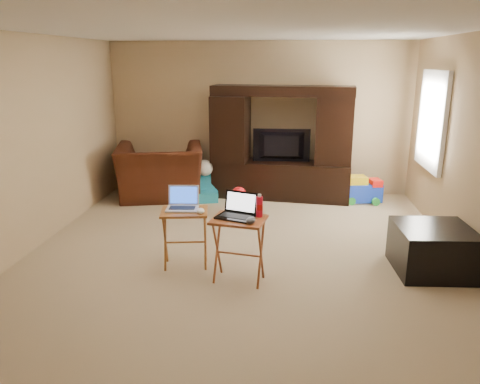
# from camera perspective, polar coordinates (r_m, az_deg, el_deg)

# --- Properties ---
(floor) EXTENTS (5.50, 5.50, 0.00)m
(floor) POSITION_cam_1_polar(r_m,az_deg,el_deg) (5.60, 0.22, -7.34)
(floor) COLOR tan
(floor) RESTS_ON ground
(ceiling) EXTENTS (5.50, 5.50, 0.00)m
(ceiling) POSITION_cam_1_polar(r_m,az_deg,el_deg) (5.15, 0.25, 19.14)
(ceiling) COLOR silver
(ceiling) RESTS_ON ground
(wall_back) EXTENTS (5.00, 0.00, 5.00)m
(wall_back) POSITION_cam_1_polar(r_m,az_deg,el_deg) (7.94, 2.29, 8.95)
(wall_back) COLOR tan
(wall_back) RESTS_ON ground
(wall_front) EXTENTS (5.00, 0.00, 5.00)m
(wall_front) POSITION_cam_1_polar(r_m,az_deg,el_deg) (2.61, -6.00, -5.75)
(wall_front) COLOR tan
(wall_front) RESTS_ON ground
(wall_left) EXTENTS (0.00, 5.50, 5.50)m
(wall_left) POSITION_cam_1_polar(r_m,az_deg,el_deg) (6.02, -24.27, 5.34)
(wall_left) COLOR tan
(wall_left) RESTS_ON ground
(wall_right) EXTENTS (0.00, 5.50, 5.50)m
(wall_right) POSITION_cam_1_polar(r_m,az_deg,el_deg) (5.57, 26.84, 4.27)
(wall_right) COLOR tan
(wall_right) RESTS_ON ground
(window_pane) EXTENTS (0.00, 1.20, 1.20)m
(window_pane) POSITION_cam_1_polar(r_m,az_deg,el_deg) (6.99, 22.52, 8.06)
(window_pane) COLOR white
(window_pane) RESTS_ON ground
(window_frame) EXTENTS (0.06, 1.14, 1.34)m
(window_frame) POSITION_cam_1_polar(r_m,az_deg,el_deg) (6.99, 22.36, 8.07)
(window_frame) COLOR white
(window_frame) RESTS_ON ground
(entertainment_center) EXTENTS (2.26, 0.77, 1.81)m
(entertainment_center) POSITION_cam_1_polar(r_m,az_deg,el_deg) (7.58, 5.08, 5.94)
(entertainment_center) COLOR black
(entertainment_center) RESTS_ON floor
(television) EXTENTS (0.92, 0.14, 0.53)m
(television) POSITION_cam_1_polar(r_m,az_deg,el_deg) (7.54, 5.07, 5.60)
(television) COLOR black
(television) RESTS_ON entertainment_center
(recliner) EXTENTS (1.58, 1.45, 0.87)m
(recliner) POSITION_cam_1_polar(r_m,az_deg,el_deg) (7.75, -9.70, 2.45)
(recliner) COLOR #441D0E
(recliner) RESTS_ON floor
(child_rocker) EXTENTS (0.53, 0.58, 0.57)m
(child_rocker) POSITION_cam_1_polar(r_m,az_deg,el_deg) (7.55, -4.45, 1.08)
(child_rocker) COLOR teal
(child_rocker) RESTS_ON floor
(plush_toy) EXTENTS (0.39, 0.33, 0.43)m
(plush_toy) POSITION_cam_1_polar(r_m,az_deg,el_deg) (6.81, -0.14, -1.10)
(plush_toy) COLOR red
(plush_toy) RESTS_ON floor
(push_toy) EXTENTS (0.65, 0.51, 0.43)m
(push_toy) POSITION_cam_1_polar(r_m,az_deg,el_deg) (7.69, 14.74, 0.35)
(push_toy) COLOR blue
(push_toy) RESTS_ON floor
(ottoman) EXTENTS (0.82, 0.82, 0.50)m
(ottoman) POSITION_cam_1_polar(r_m,az_deg,el_deg) (5.44, 22.43, -6.48)
(ottoman) COLOR black
(ottoman) RESTS_ON floor
(tray_table_left) EXTENTS (0.55, 0.47, 0.64)m
(tray_table_left) POSITION_cam_1_polar(r_m,az_deg,el_deg) (5.16, -6.68, -5.66)
(tray_table_left) COLOR #A06526
(tray_table_left) RESTS_ON floor
(tray_table_right) EXTENTS (0.59, 0.50, 0.68)m
(tray_table_right) POSITION_cam_1_polar(r_m,az_deg,el_deg) (4.79, -0.14, -7.09)
(tray_table_right) COLOR #A85028
(tray_table_right) RESTS_ON floor
(laptop_left) EXTENTS (0.36, 0.30, 0.24)m
(laptop_left) POSITION_cam_1_polar(r_m,az_deg,el_deg) (5.05, -7.10, -0.85)
(laptop_left) COLOR #B8B7BD
(laptop_left) RESTS_ON tray_table_left
(laptop_right) EXTENTS (0.43, 0.39, 0.24)m
(laptop_right) POSITION_cam_1_polar(r_m,az_deg,el_deg) (4.65, -0.61, -1.75)
(laptop_right) COLOR black
(laptop_right) RESTS_ON tray_table_right
(mouse_left) EXTENTS (0.12, 0.15, 0.05)m
(mouse_left) POSITION_cam_1_polar(r_m,az_deg,el_deg) (4.94, -4.84, -2.29)
(mouse_left) COLOR white
(mouse_left) RESTS_ON tray_table_left
(mouse_right) EXTENTS (0.12, 0.15, 0.06)m
(mouse_right) POSITION_cam_1_polar(r_m,az_deg,el_deg) (4.53, 1.32, -3.46)
(mouse_right) COLOR #38383D
(mouse_right) RESTS_ON tray_table_right
(water_bottle) EXTENTS (0.07, 0.07, 0.21)m
(water_bottle) POSITION_cam_1_polar(r_m,az_deg,el_deg) (4.69, 2.39, -1.81)
(water_bottle) COLOR red
(water_bottle) RESTS_ON tray_table_right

